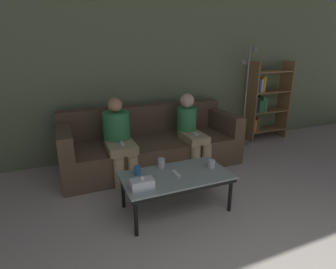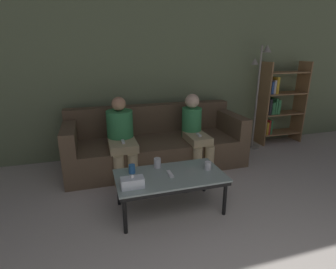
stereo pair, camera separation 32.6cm
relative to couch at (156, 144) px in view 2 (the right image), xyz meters
name	(u,v)px [view 2 (the right image)]	position (x,y,z in m)	size (l,w,h in m)	color
wall_back	(146,75)	(0.00, 0.55, 0.99)	(12.00, 0.06, 2.60)	#707F5B
couch	(156,144)	(0.00, 0.00, 0.00)	(2.58, 0.96, 0.86)	brown
coffee_table	(170,178)	(-0.16, -1.25, 0.07)	(1.14, 0.61, 0.42)	#8C9E99
cup_near_left	(208,166)	(0.28, -1.24, 0.15)	(0.07, 0.07, 0.09)	silver
cup_near_right	(157,163)	(-0.24, -1.03, 0.16)	(0.08, 0.08, 0.11)	silver
cup_far_center	(132,169)	(-0.53, -1.09, 0.16)	(0.07, 0.07, 0.10)	#3372BF
tissue_box	(132,183)	(-0.58, -1.40, 0.16)	(0.22, 0.12, 0.13)	silver
game_remote	(170,174)	(-0.16, -1.25, 0.12)	(0.04, 0.15, 0.02)	white
bookshelf	(277,104)	(2.38, 0.32, 0.42)	(0.84, 0.32, 1.48)	#9E754C
standing_lamp	(259,87)	(1.84, 0.18, 0.77)	(0.31, 0.26, 1.76)	gray
seated_person_left_end	(121,134)	(-0.53, -0.22, 0.27)	(0.36, 0.70, 1.08)	tan
seated_person_mid_left	(195,130)	(0.53, -0.25, 0.26)	(0.31, 0.68, 1.07)	tan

